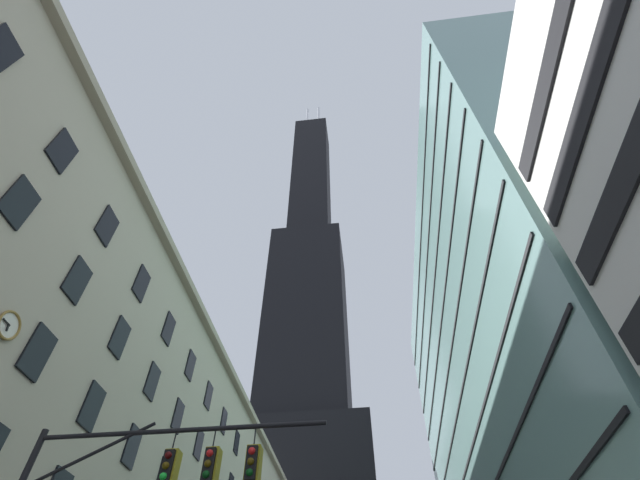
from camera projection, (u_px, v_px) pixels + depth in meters
dark_skyscraper at (307, 369)px, 108.59m from camera, size 29.74×29.74×202.83m
glass_office_midrise at (563, 384)px, 39.72m from camera, size 19.91×51.43×44.23m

